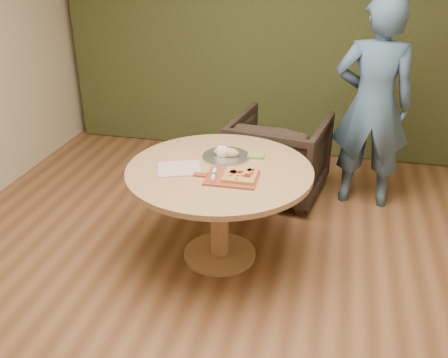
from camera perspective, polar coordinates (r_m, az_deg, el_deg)
room_shell at (r=2.65m, az=-0.44°, el=7.38°), size 5.04×6.04×2.84m
curtain at (r=5.43m, az=7.07°, el=17.13°), size 4.80×0.14×2.78m
pedestal_table at (r=3.62m, az=-0.52°, el=-0.78°), size 1.34×1.34×0.75m
pizza_paddle at (r=3.40m, az=0.74°, el=0.14°), size 0.45×0.28×0.01m
flatbread_pizza at (r=3.39m, az=1.88°, el=0.43°), size 0.22×0.22×0.04m
cutlery_roll at (r=3.39m, az=-1.19°, el=0.47°), size 0.06×0.20×0.03m
newspaper at (r=3.55m, az=-5.16°, el=1.18°), size 0.37×0.34×0.01m
serving_tray at (r=3.72m, az=0.24°, el=2.58°), size 0.36×0.36×0.02m
bread_roll at (r=3.71m, az=0.10°, el=3.10°), size 0.19×0.09×0.09m
green_packet at (r=3.74m, az=3.66°, el=2.68°), size 0.13×0.11×0.02m
armchair at (r=4.67m, az=6.31°, el=3.08°), size 0.94×0.90×0.85m
person_standing at (r=4.51m, az=16.64°, el=8.07°), size 0.68×0.45×1.85m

